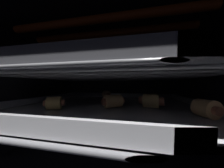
# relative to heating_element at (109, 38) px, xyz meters

# --- Properties ---
(ground_plane) EXTENTS (0.55, 0.49, 0.01)m
(ground_plane) POSITION_rel_heating_element_xyz_m (0.00, 0.00, -0.32)
(ground_plane) COLOR black
(oven_wall_back) EXTENTS (0.55, 0.01, 0.34)m
(oven_wall_back) POSITION_rel_heating_element_xyz_m (0.00, 0.24, -0.15)
(oven_wall_back) COLOR black
(oven_wall_back) RESTS_ON ground_plane
(oven_wall_left) EXTENTS (0.01, 0.46, 0.34)m
(oven_wall_left) POSITION_rel_heating_element_xyz_m (-0.27, 0.00, -0.15)
(oven_wall_left) COLOR black
(oven_wall_left) RESTS_ON ground_plane
(oven_wall_right) EXTENTS (0.01, 0.46, 0.34)m
(oven_wall_right) POSITION_rel_heating_element_xyz_m (0.27, 0.00, -0.15)
(oven_wall_right) COLOR black
(oven_wall_right) RESTS_ON ground_plane
(oven_ceiling) EXTENTS (0.55, 0.49, 0.01)m
(oven_ceiling) POSITION_rel_heating_element_xyz_m (0.00, 0.00, 0.03)
(oven_ceiling) COLOR black
(heating_element) EXTENTS (0.42, 0.21, 0.02)m
(heating_element) POSITION_rel_heating_element_xyz_m (0.00, 0.00, 0.00)
(heating_element) COLOR #F25919
(oven_rack_lower) EXTENTS (0.50, 0.45, 0.01)m
(oven_rack_lower) POSITION_rel_heating_element_xyz_m (0.00, -0.00, -0.20)
(oven_rack_lower) COLOR slate
(baking_tray_lower) EXTENTS (0.47, 0.40, 0.03)m
(baking_tray_lower) POSITION_rel_heating_element_xyz_m (0.00, 0.00, -0.19)
(baking_tray_lower) COLOR silver
(baking_tray_lower) RESTS_ON oven_rack_lower
(pig_in_blanket_lower_0) EXTENTS (0.04, 0.06, 0.03)m
(pig_in_blanket_lower_0) POSITION_rel_heating_element_xyz_m (0.14, 0.13, -0.18)
(pig_in_blanket_lower_0) COLOR tan
(pig_in_blanket_lower_0) RESTS_ON baking_tray_lower
(pig_in_blanket_lower_1) EXTENTS (0.06, 0.04, 0.03)m
(pig_in_blanket_lower_1) POSITION_rel_heating_element_xyz_m (0.11, -0.03, -0.17)
(pig_in_blanket_lower_1) COLOR tan
(pig_in_blanket_lower_1) RESTS_ON baking_tray_lower
(pig_in_blanket_lower_2) EXTENTS (0.06, 0.05, 0.03)m
(pig_in_blanket_lower_2) POSITION_rel_heating_element_xyz_m (0.02, -0.04, -0.18)
(pig_in_blanket_lower_2) COLOR tan
(pig_in_blanket_lower_2) RESTS_ON baking_tray_lower
(pig_in_blanket_lower_3) EXTENTS (0.04, 0.05, 0.03)m
(pig_in_blanket_lower_3) POSITION_rel_heating_element_xyz_m (-0.04, 0.13, -0.18)
(pig_in_blanket_lower_3) COLOR tan
(pig_in_blanket_lower_3) RESTS_ON baking_tray_lower
(pig_in_blanket_lower_4) EXTENTS (0.04, 0.05, 0.03)m
(pig_in_blanket_lower_4) POSITION_rel_heating_element_xyz_m (0.19, -0.09, -0.18)
(pig_in_blanket_lower_4) COLOR tan
(pig_in_blanket_lower_4) RESTS_ON baking_tray_lower
(pig_in_blanket_lower_5) EXTENTS (0.05, 0.04, 0.03)m
(pig_in_blanket_lower_5) POSITION_rel_heating_element_xyz_m (-0.11, -0.09, -0.18)
(pig_in_blanket_lower_5) COLOR tan
(pig_in_blanket_lower_5) RESTS_ON baking_tray_lower
(oven_rack_upper) EXTENTS (0.50, 0.45, 0.01)m
(oven_rack_upper) POSITION_rel_heating_element_xyz_m (0.00, 0.00, -0.11)
(oven_rack_upper) COLOR slate
(baking_tray_upper) EXTENTS (0.47, 0.40, 0.02)m
(baking_tray_upper) POSITION_rel_heating_element_xyz_m (0.00, 0.00, -0.10)
(baking_tray_upper) COLOR #4C4C51
(baking_tray_upper) RESTS_ON oven_rack_upper
(pig_in_blanket_upper_0) EXTENTS (0.03, 0.05, 0.03)m
(pig_in_blanket_upper_0) POSITION_rel_heating_element_xyz_m (-0.07, 0.03, -0.09)
(pig_in_blanket_upper_0) COLOR tan
(pig_in_blanket_upper_0) RESTS_ON baking_tray_upper
(pig_in_blanket_upper_1) EXTENTS (0.04, 0.05, 0.03)m
(pig_in_blanket_upper_1) POSITION_rel_heating_element_xyz_m (-0.18, 0.14, -0.09)
(pig_in_blanket_upper_1) COLOR tan
(pig_in_blanket_upper_1) RESTS_ON baking_tray_upper
(pig_in_blanket_upper_2) EXTENTS (0.05, 0.05, 0.03)m
(pig_in_blanket_upper_2) POSITION_rel_heating_element_xyz_m (0.04, 0.11, -0.09)
(pig_in_blanket_upper_2) COLOR tan
(pig_in_blanket_upper_2) RESTS_ON baking_tray_upper
(pig_in_blanket_upper_3) EXTENTS (0.05, 0.04, 0.03)m
(pig_in_blanket_upper_3) POSITION_rel_heating_element_xyz_m (0.12, -0.04, -0.09)
(pig_in_blanket_upper_3) COLOR tan
(pig_in_blanket_upper_3) RESTS_ON baking_tray_upper
(pig_in_blanket_upper_4) EXTENTS (0.04, 0.05, 0.03)m
(pig_in_blanket_upper_4) POSITION_rel_heating_element_xyz_m (-0.07, -0.02, -0.09)
(pig_in_blanket_upper_4) COLOR tan
(pig_in_blanket_upper_4) RESTS_ON baking_tray_upper
(pig_in_blanket_upper_5) EXTENTS (0.05, 0.05, 0.03)m
(pig_in_blanket_upper_5) POSITION_rel_heating_element_xyz_m (-0.09, -0.12, -0.09)
(pig_in_blanket_upper_5) COLOR tan
(pig_in_blanket_upper_5) RESTS_ON baking_tray_upper
(pig_in_blanket_upper_6) EXTENTS (0.05, 0.05, 0.03)m
(pig_in_blanket_upper_6) POSITION_rel_heating_element_xyz_m (-0.14, 0.04, -0.08)
(pig_in_blanket_upper_6) COLOR tan
(pig_in_blanket_upper_6) RESTS_ON baking_tray_upper
(pig_in_blanket_upper_7) EXTENTS (0.04, 0.05, 0.03)m
(pig_in_blanket_upper_7) POSITION_rel_heating_element_xyz_m (0.14, -0.13, -0.09)
(pig_in_blanket_upper_7) COLOR tan
(pig_in_blanket_upper_7) RESTS_ON baking_tray_upper
(pig_in_blanket_upper_8) EXTENTS (0.04, 0.05, 0.03)m
(pig_in_blanket_upper_8) POSITION_rel_heating_element_xyz_m (0.10, -0.08, -0.09)
(pig_in_blanket_upper_8) COLOR tan
(pig_in_blanket_upper_8) RESTS_ON baking_tray_upper
(pig_in_blanket_upper_9) EXTENTS (0.05, 0.04, 0.03)m
(pig_in_blanket_upper_9) POSITION_rel_heating_element_xyz_m (0.16, -0.08, -0.09)
(pig_in_blanket_upper_9) COLOR tan
(pig_in_blanket_upper_9) RESTS_ON baking_tray_upper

